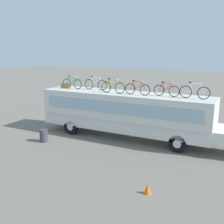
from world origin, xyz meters
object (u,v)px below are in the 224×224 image
Objects in this scene: rooftop_bicycle_4 at (137,89)px; rooftop_bicycle_6 at (194,92)px; luggage_bag_1 at (66,86)px; trash_bin at (44,136)px; rooftop_bicycle_3 at (113,87)px; rooftop_bicycle_2 at (96,84)px; bus at (127,112)px; traffic_cone at (148,189)px; rooftop_bicycle_1 at (72,83)px; rooftop_bicycle_5 at (166,90)px.

rooftop_bicycle_6 is at bearing 4.19° from rooftop_bicycle_4.
rooftop_bicycle_4 is at bearing -175.81° from rooftop_bicycle_6.
luggage_bag_1 reaches higher than trash_bin.
trash_bin is at bearing -140.44° from rooftop_bicycle_3.
rooftop_bicycle_2 is 2.24× the size of trash_bin.
rooftop_bicycle_2 is (-2.64, 0.38, 1.68)m from bus.
luggage_bag_1 is 1.47× the size of traffic_cone.
bus is 5.21m from luggage_bag_1.
rooftop_bicycle_4 is at bearing -19.07° from bus.
rooftop_bicycle_1 is 1.02× the size of rooftop_bicycle_5.
rooftop_bicycle_2 reaches higher than rooftop_bicycle_4.
rooftop_bicycle_4 is (1.72, 0.04, -0.02)m from rooftop_bicycle_3.
rooftop_bicycle_2 and rooftop_bicycle_3 have the same top height.
rooftop_bicycle_1 reaches higher than traffic_cone.
rooftop_bicycle_1 is 0.92× the size of rooftop_bicycle_2.
rooftop_bicycle_1 is (-4.45, 0.08, 1.67)m from bus.
rooftop_bicycle_5 is 0.92× the size of rooftop_bicycle_6.
bus is at bearing -0.98° from rooftop_bicycle_1.
bus is 16.00× the size of trash_bin.
rooftop_bicycle_1 is 1.84m from rooftop_bicycle_2.
luggage_bag_1 is (-5.01, 0.06, 1.45)m from bus.
rooftop_bicycle_2 is at bearing 169.11° from rooftop_bicycle_4.
rooftop_bicycle_5 reaches higher than luggage_bag_1.
rooftop_bicycle_3 is at bearing -5.36° from luggage_bag_1.
rooftop_bicycle_3 is 0.99× the size of rooftop_bicycle_6.
rooftop_bicycle_2 is at bearing 9.51° from rooftop_bicycle_1.
rooftop_bicycle_2 reaches higher than rooftop_bicycle_5.
trash_bin is at bearing -159.78° from rooftop_bicycle_6.
rooftop_bicycle_5 is (3.51, 0.37, -0.02)m from rooftop_bicycle_3.
rooftop_bicycle_4 is 0.96× the size of rooftop_bicycle_6.
rooftop_bicycle_2 is at bearing 7.76° from luggage_bag_1.
rooftop_bicycle_6 reaches higher than rooftop_bicycle_2.
rooftop_bicycle_4 reaches higher than traffic_cone.
rooftop_bicycle_3 reaches higher than trash_bin.
rooftop_bicycle_1 is 3.57× the size of traffic_cone.
luggage_bag_1 is at bearing 179.34° from bus.
traffic_cone is (1.25, -6.39, -3.21)m from rooftop_bicycle_5.
rooftop_bicycle_6 is at bearing 3.24° from rooftop_bicycle_3.
rooftop_bicycle_3 is 1.72m from rooftop_bicycle_4.
traffic_cone is at bearing -58.69° from bus.
rooftop_bicycle_3 is (-0.89, -0.33, 1.68)m from bus.
rooftop_bicycle_3 is (4.12, -0.39, 0.22)m from luggage_bag_1.
luggage_bag_1 is 0.38× the size of rooftop_bicycle_2.
trash_bin is at bearing -116.23° from rooftop_bicycle_2.
traffic_cone is at bearing -94.12° from rooftop_bicycle_6.
bus is 7.15× the size of rooftop_bicycle_2.
rooftop_bicycle_2 reaches higher than trash_bin.
rooftop_bicycle_6 reaches higher than rooftop_bicycle_5.
rooftop_bicycle_5 is (2.62, 0.04, 1.66)m from bus.
rooftop_bicycle_2 is 1.03× the size of rooftop_bicycle_6.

